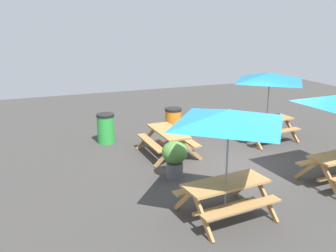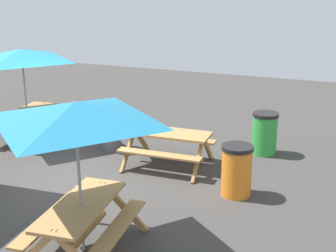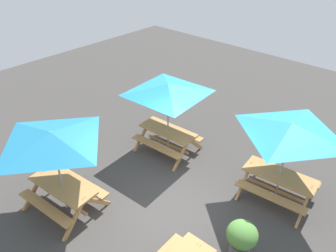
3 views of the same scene
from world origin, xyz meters
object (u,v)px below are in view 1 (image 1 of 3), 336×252
Objects in this scene: trash_bin_orange at (173,122)px; trash_bin_green at (106,128)px; potted_plant_0 at (175,156)px; picnic_table_2 at (168,137)px; picnic_table_0 at (229,125)px; picnic_table_3 at (269,82)px.

trash_bin_orange and trash_bin_green have the same top height.
trash_bin_orange is 1.00× the size of potted_plant_0.
picnic_table_2 is 1.88× the size of trash_bin_orange.
picnic_table_0 reaches higher than trash_bin_green.
trash_bin_orange is at bearing 73.25° from picnic_table_0.
trash_bin_green is at bearing -91.68° from trash_bin_orange.
trash_bin_green is (-1.79, -1.51, -0.07)m from picnic_table_2.
trash_bin_orange reaches higher than picnic_table_2.
picnic_table_0 is 5.96m from trash_bin_green.
picnic_table_0 and picnic_table_3 have the same top height.
picnic_table_0 is at bearing -10.94° from trash_bin_orange.
potted_plant_0 reaches higher than picnic_table_2.
picnic_table_0 is 4.10m from picnic_table_2.
trash_bin_green is 3.58m from potted_plant_0.
picnic_table_2 is at bearing 164.54° from potted_plant_0.
picnic_table_3 is 5.56m from trash_bin_green.
potted_plant_0 is (1.70, -4.01, -1.41)m from picnic_table_3.
trash_bin_green is at bearing -141.85° from picnic_table_2.
trash_bin_orange is 2.37m from trash_bin_green.
picnic_table_3 is 2.39× the size of potted_plant_0.
trash_bin_orange is (-1.65, -2.70, -1.49)m from picnic_table_3.
picnic_table_3 reaches higher than trash_bin_green.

